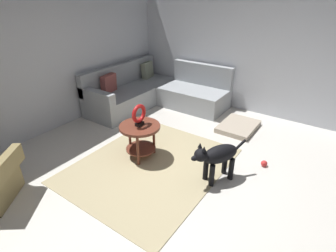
{
  "coord_description": "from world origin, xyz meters",
  "views": [
    {
      "loc": [
        -2.28,
        -1.29,
        2.27
      ],
      "look_at": [
        0.45,
        0.6,
        0.55
      ],
      "focal_mm": 27.91,
      "sensor_mm": 36.0,
      "label": 1
    }
  ],
  "objects_px": {
    "sectional_couch": "(155,93)",
    "dog_toy_ball": "(264,163)",
    "dog": "(217,156)",
    "side_table": "(140,133)",
    "torus_sculpture": "(139,115)",
    "dog_bed_mat": "(238,126)"
  },
  "relations": [
    {
      "from": "torus_sculpture",
      "to": "dog",
      "type": "relative_size",
      "value": 0.42
    },
    {
      "from": "dog_toy_ball",
      "to": "sectional_couch",
      "type": "bearing_deg",
      "value": 71.28
    },
    {
      "from": "side_table",
      "to": "torus_sculpture",
      "type": "relative_size",
      "value": 1.84
    },
    {
      "from": "side_table",
      "to": "dog",
      "type": "bearing_deg",
      "value": -83.4
    },
    {
      "from": "dog",
      "to": "side_table",
      "type": "bearing_deg",
      "value": 35.37
    },
    {
      "from": "side_table",
      "to": "torus_sculpture",
      "type": "height_order",
      "value": "torus_sculpture"
    },
    {
      "from": "torus_sculpture",
      "to": "dog",
      "type": "bearing_deg",
      "value": -83.4
    },
    {
      "from": "torus_sculpture",
      "to": "dog_toy_ball",
      "type": "relative_size",
      "value": 3.58
    },
    {
      "from": "dog",
      "to": "dog_bed_mat",
      "type": "bearing_deg",
      "value": -50.65
    },
    {
      "from": "side_table",
      "to": "dog_toy_ball",
      "type": "bearing_deg",
      "value": -63.03
    },
    {
      "from": "dog_bed_mat",
      "to": "dog",
      "type": "distance_m",
      "value": 1.66
    },
    {
      "from": "torus_sculpture",
      "to": "dog_bed_mat",
      "type": "distance_m",
      "value": 2.05
    },
    {
      "from": "sectional_couch",
      "to": "dog_toy_ball",
      "type": "height_order",
      "value": "sectional_couch"
    },
    {
      "from": "side_table",
      "to": "dog_toy_ball",
      "type": "distance_m",
      "value": 1.86
    },
    {
      "from": "side_table",
      "to": "dog",
      "type": "distance_m",
      "value": 1.19
    },
    {
      "from": "sectional_couch",
      "to": "side_table",
      "type": "height_order",
      "value": "sectional_couch"
    },
    {
      "from": "sectional_couch",
      "to": "dog_toy_ball",
      "type": "xyz_separation_m",
      "value": [
        -0.91,
        -2.69,
        -0.24
      ]
    },
    {
      "from": "dog_bed_mat",
      "to": "sectional_couch",
      "type": "bearing_deg",
      "value": 89.84
    },
    {
      "from": "dog_toy_ball",
      "to": "torus_sculpture",
      "type": "bearing_deg",
      "value": 116.97
    },
    {
      "from": "sectional_couch",
      "to": "dog",
      "type": "xyz_separation_m",
      "value": [
        -1.6,
        -2.24,
        0.09
      ]
    },
    {
      "from": "side_table",
      "to": "torus_sculpture",
      "type": "xyz_separation_m",
      "value": [
        0.0,
        -0.0,
        0.29
      ]
    },
    {
      "from": "dog_bed_mat",
      "to": "dog",
      "type": "bearing_deg",
      "value": -169.43
    }
  ]
}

